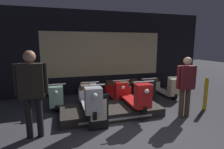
% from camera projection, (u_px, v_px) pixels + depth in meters
% --- Properties ---
extents(ground_plane, '(30.00, 30.00, 0.00)m').
position_uv_depth(ground_plane, '(146.00, 138.00, 3.65)').
color(ground_plane, '#38383D').
extents(shop_wall_back, '(8.55, 0.09, 3.20)m').
position_uv_depth(shop_wall_back, '(104.00, 53.00, 6.91)').
color(shop_wall_back, black).
rests_on(shop_wall_back, ground_plane).
extents(display_platform, '(2.74, 1.11, 0.23)m').
position_uv_depth(display_platform, '(111.00, 111.00, 4.86)').
color(display_platform, '#2D2823').
rests_on(display_platform, ground_plane).
extents(scooter_display_left, '(0.55, 1.76, 0.83)m').
position_uv_depth(scooter_display_left, '(89.00, 98.00, 4.57)').
color(scooter_display_left, black).
rests_on(scooter_display_left, display_platform).
extents(scooter_display_right, '(0.55, 1.76, 0.83)m').
position_uv_depth(scooter_display_right, '(133.00, 95.00, 4.91)').
color(scooter_display_right, black).
rests_on(scooter_display_right, display_platform).
extents(scooter_backrow_0, '(0.55, 1.76, 0.83)m').
position_uv_depth(scooter_backrow_0, '(57.00, 95.00, 5.64)').
color(scooter_backrow_0, black).
rests_on(scooter_backrow_0, ground_plane).
extents(scooter_backrow_1, '(0.55, 1.76, 0.83)m').
position_uv_depth(scooter_backrow_1, '(87.00, 93.00, 5.91)').
color(scooter_backrow_1, black).
rests_on(scooter_backrow_1, ground_plane).
extents(scooter_backrow_2, '(0.55, 1.76, 0.83)m').
position_uv_depth(scooter_backrow_2, '(115.00, 91.00, 6.19)').
color(scooter_backrow_2, black).
rests_on(scooter_backrow_2, ground_plane).
extents(scooter_backrow_3, '(0.55, 1.76, 0.83)m').
position_uv_depth(scooter_backrow_3, '(140.00, 89.00, 6.46)').
color(scooter_backrow_3, black).
rests_on(scooter_backrow_3, ground_plane).
extents(scooter_backrow_4, '(0.55, 1.76, 0.83)m').
position_uv_depth(scooter_backrow_4, '(164.00, 87.00, 6.73)').
color(scooter_backrow_4, black).
rests_on(scooter_backrow_4, ground_plane).
extents(person_left_browsing, '(0.63, 0.27, 1.83)m').
position_uv_depth(person_left_browsing, '(32.00, 86.00, 3.52)').
color(person_left_browsing, black).
rests_on(person_left_browsing, ground_plane).
extents(person_right_browsing, '(0.58, 0.23, 1.62)m').
position_uv_depth(person_right_browsing, '(186.00, 83.00, 4.59)').
color(person_right_browsing, '#473828').
rests_on(person_right_browsing, ground_plane).
extents(price_sign_board, '(0.45, 0.04, 0.84)m').
position_uv_depth(price_sign_board, '(99.00, 113.00, 3.93)').
color(price_sign_board, black).
rests_on(price_sign_board, ground_plane).
extents(street_bollard, '(0.11, 0.11, 0.99)m').
position_uv_depth(street_bollard, '(206.00, 94.00, 5.17)').
color(street_bollard, gold).
rests_on(street_bollard, ground_plane).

